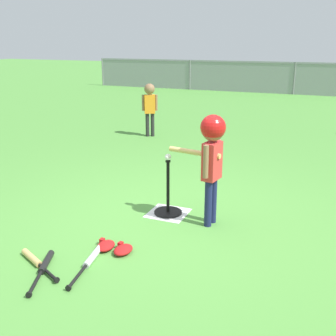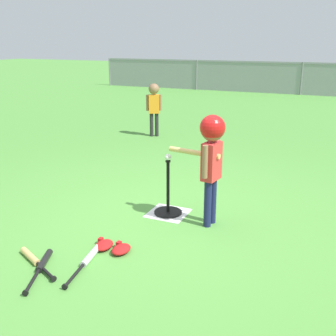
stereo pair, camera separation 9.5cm
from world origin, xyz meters
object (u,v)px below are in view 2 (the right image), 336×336
Objects in this scene: batting_tee at (168,205)px; batter_child at (211,148)px; spare_bat_wood at (33,259)px; glove_by_plate at (104,245)px; spare_bat_silver at (88,259)px; glove_near_bats at (121,249)px; spare_bat_black at (42,265)px; baseball_on_tee at (168,157)px; fielder_deep_right at (154,103)px.

batting_tee is 0.53× the size of batter_child.
batting_tee is at bearing 170.92° from batter_child.
spare_bat_wood is at bearing -130.14° from batter_child.
batter_child is at bearing 51.10° from glove_by_plate.
glove_near_bats is (0.18, 0.28, 0.01)m from spare_bat_silver.
spare_bat_wood is at bearing 162.20° from spare_bat_black.
glove_by_plate and glove_near_bats have the same top height.
baseball_on_tee is 0.07× the size of fielder_deep_right.
glove_near_bats is at bearing -67.91° from fielder_deep_right.
spare_bat_silver is at bearing -123.27° from glove_near_bats.
baseball_on_tee is at bearing 77.47° from glove_by_plate.
spare_bat_wood is at bearing -114.00° from batting_tee.
baseball_on_tee is at bearing 170.92° from batter_child.
fielder_deep_right is at bearing 118.03° from baseball_on_tee.
baseball_on_tee reaches higher than spare_bat_black.
batter_child is 2.03m from spare_bat_wood.
spare_bat_wood is (-0.45, -0.20, 0.00)m from spare_bat_silver.
spare_bat_silver and spare_bat_black have the same top height.
glove_near_bats is (0.63, 0.48, 0.01)m from spare_bat_wood.
fielder_deep_right is 1.55× the size of spare_bat_silver.
glove_by_plate is (1.65, -4.54, -0.66)m from fielder_deep_right.
glove_by_plate is at bearing -128.90° from batter_child.
batting_tee is at bearing 70.98° from spare_bat_black.
baseball_on_tee is 0.32× the size of glove_by_plate.
spare_bat_black is at bearing -109.02° from baseball_on_tee.
batter_child reaches higher than glove_near_bats.
spare_bat_silver is 3.00× the size of glove_by_plate.
spare_bat_black is 2.74× the size of glove_by_plate.
fielder_deep_right reaches higher than batting_tee.
spare_bat_silver is (-0.22, -1.30, -0.07)m from batting_tee.
baseball_on_tee is 0.12× the size of spare_bat_wood.
spare_bat_silver is 0.40m from spare_bat_black.
fielder_deep_right is at bearing 109.00° from spare_bat_silver.
spare_bat_silver is 1.14× the size of spare_bat_wood.
glove_near_bats is at bearing 37.00° from spare_bat_wood.
spare_bat_silver is (1.66, -4.83, -0.66)m from fielder_deep_right.
spare_bat_wood is 0.96× the size of spare_bat_black.
spare_bat_wood is (1.21, -5.03, -0.66)m from fielder_deep_right.
spare_bat_wood is at bearing -156.32° from spare_bat_silver.
baseball_on_tee is 1.47m from spare_bat_silver.
batter_child reaches higher than baseball_on_tee.
batting_tee is 8.64× the size of baseball_on_tee.
batter_child is at bearing 54.05° from spare_bat_black.
baseball_on_tee is 4.00m from fielder_deep_right.
baseball_on_tee reaches higher than spare_bat_wood.
baseball_on_tee is 0.06× the size of batter_child.
batter_child is 1.96× the size of spare_bat_wood.
baseball_on_tee is 0.56m from batter_child.
batting_tee reaches higher than spare_bat_black.
fielder_deep_right is (-2.40, 3.61, -0.16)m from batter_child.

